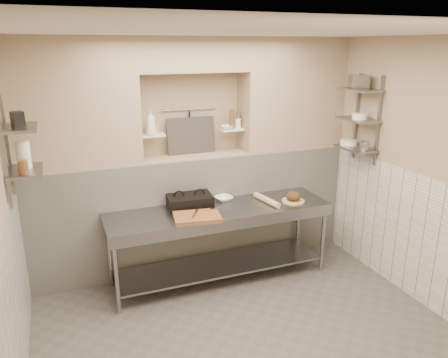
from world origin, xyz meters
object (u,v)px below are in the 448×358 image
prep_table (220,230)px  rolling_pin (267,200)px  panini_press (189,201)px  jug_left (23,155)px  cutting_board (197,217)px  bowl_alcove (227,127)px  bread_loaf (293,196)px  mixing_bowl (224,198)px  bottle_soap (151,122)px

prep_table → rolling_pin: size_ratio=5.69×
panini_press → jug_left: (-1.66, -0.29, 0.77)m
cutting_board → rolling_pin: (0.93, 0.18, 0.01)m
cutting_board → prep_table: bearing=28.9°
bowl_alcove → bread_loaf: bearing=-45.7°
prep_table → bread_loaf: bread_loaf is taller
prep_table → mixing_bowl: bearing=60.4°
cutting_board → bowl_alcove: 1.26m
rolling_pin → bread_loaf: (0.32, -0.08, 0.03)m
panini_press → bottle_soap: 1.00m
bread_loaf → jug_left: jug_left is taller
mixing_bowl → bowl_alcove: (0.16, 0.29, 0.81)m
panini_press → jug_left: size_ratio=2.14×
rolling_pin → prep_table: bearing=179.5°
panini_press → cutting_board: bearing=-90.4°
prep_table → mixing_bowl: 0.41m
mixing_bowl → bottle_soap: bottle_soap is taller
bottle_soap → bowl_alcove: 0.95m
rolling_pin → bottle_soap: (-1.24, 0.53, 0.92)m
prep_table → mixing_bowl: mixing_bowl is taller
bread_loaf → bottle_soap: 1.89m
cutting_board → bottle_soap: size_ratio=1.71×
prep_table → panini_press: (-0.30, 0.22, 0.33)m
bowl_alcove → bottle_soap: bearing=-178.9°
panini_press → mixing_bowl: bearing=9.9°
prep_table → panini_press: bearing=144.1°
rolling_pin → jug_left: (-2.56, -0.07, 0.80)m
panini_press → bottle_soap: size_ratio=1.87×
bread_loaf → jug_left: 2.97m
cutting_board → rolling_pin: size_ratio=1.09×
mixing_bowl → bowl_alcove: bearing=61.4°
rolling_pin → bowl_alcove: (-0.29, 0.54, 0.80)m
prep_table → rolling_pin: bearing=-0.5°
prep_table → panini_press: panini_press is taller
mixing_bowl → bread_loaf: bread_loaf is taller
bottle_soap → bread_loaf: bearing=-21.3°
bread_loaf → rolling_pin: bearing=165.8°
bread_loaf → panini_press: bearing=166.0°
panini_press → mixing_bowl: 0.45m
mixing_bowl → bowl_alcove: 0.87m
prep_table → bottle_soap: size_ratio=8.93×
mixing_bowl → bread_loaf: size_ratio=1.16×
bottle_soap → prep_table: bearing=-39.0°
panini_press → bread_loaf: bearing=-8.9°
bowl_alcove → jug_left: 2.35m
cutting_board → jug_left: size_ratio=1.96×
bottle_soap → bowl_alcove: (0.94, 0.02, -0.12)m
cutting_board → bread_loaf: bearing=4.6°
prep_table → cutting_board: bearing=-151.1°
panini_press → cutting_board: 0.41m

